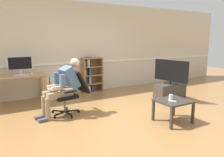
% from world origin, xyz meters
% --- Properties ---
extents(ground_plane, '(18.00, 18.00, 0.00)m').
position_xyz_m(ground_plane, '(0.00, 0.00, 0.00)').
color(ground_plane, olive).
extents(back_wall, '(12.00, 0.13, 2.70)m').
position_xyz_m(back_wall, '(0.00, 2.65, 1.35)').
color(back_wall, beige).
rests_on(back_wall, ground_plane).
extents(computer_desk, '(1.16, 0.58, 0.76)m').
position_xyz_m(computer_desk, '(-1.71, 2.15, 0.64)').
color(computer_desk, tan).
rests_on(computer_desk, ground_plane).
extents(imac_monitor, '(0.58, 0.14, 0.44)m').
position_xyz_m(imac_monitor, '(-1.69, 2.23, 1.02)').
color(imac_monitor, silver).
rests_on(imac_monitor, computer_desk).
extents(keyboard, '(0.37, 0.12, 0.02)m').
position_xyz_m(keyboard, '(-1.70, 2.01, 0.77)').
color(keyboard, silver).
rests_on(keyboard, computer_desk).
extents(computer_mouse, '(0.06, 0.10, 0.03)m').
position_xyz_m(computer_mouse, '(-1.46, 2.03, 0.77)').
color(computer_mouse, white).
rests_on(computer_mouse, computer_desk).
extents(bookshelf, '(0.62, 0.29, 1.09)m').
position_xyz_m(bookshelf, '(0.29, 2.44, 0.53)').
color(bookshelf, olive).
rests_on(bookshelf, ground_plane).
extents(radiator, '(0.87, 0.08, 0.57)m').
position_xyz_m(radiator, '(-0.74, 2.54, 0.29)').
color(radiator, white).
rests_on(radiator, ground_plane).
extents(office_chair, '(0.86, 0.63, 0.95)m').
position_xyz_m(office_chair, '(-0.84, 0.92, 0.52)').
color(office_chair, black).
rests_on(office_chair, ground_plane).
extents(person_seated, '(1.02, 0.47, 1.21)m').
position_xyz_m(person_seated, '(-1.03, 0.89, 0.65)').
color(person_seated, '#937F60').
rests_on(person_seated, ground_plane).
extents(tv_stand, '(0.85, 0.37, 0.45)m').
position_xyz_m(tv_stand, '(1.81, 0.61, 0.22)').
color(tv_stand, '#3D3833').
rests_on(tv_stand, ground_plane).
extents(tv_screen, '(0.26, 0.99, 0.63)m').
position_xyz_m(tv_screen, '(1.81, 0.61, 0.78)').
color(tv_screen, black).
rests_on(tv_screen, tv_stand).
extents(coffee_table, '(0.62, 0.56, 0.45)m').
position_xyz_m(coffee_table, '(0.73, -0.56, 0.38)').
color(coffee_table, '#332D28').
rests_on(coffee_table, ground_plane).
extents(drinking_glass, '(0.08, 0.08, 0.11)m').
position_xyz_m(drinking_glass, '(0.69, -0.53, 0.50)').
color(drinking_glass, silver).
rests_on(drinking_glass, coffee_table).
extents(spare_remote, '(0.12, 0.14, 0.02)m').
position_xyz_m(spare_remote, '(0.64, -0.63, 0.45)').
color(spare_remote, white).
rests_on(spare_remote, coffee_table).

